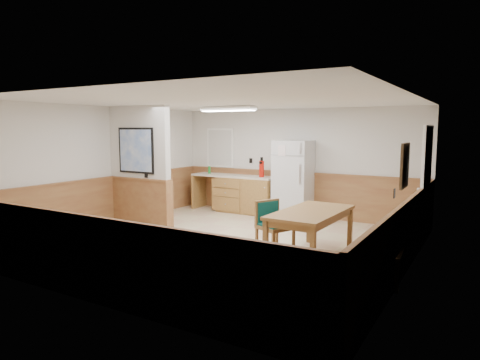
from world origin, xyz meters
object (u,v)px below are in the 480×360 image
Objects in this scene: dining_bench at (391,248)px; dining_chair at (272,222)px; refrigerator at (293,180)px; dining_table at (311,216)px; soap_bottle at (209,170)px; fire_extinguisher at (262,168)px.

dining_chair reaches higher than dining_bench.
refrigerator is 2.98m from dining_table.
dining_table reaches higher than dining_bench.
refrigerator is at bearing 129.96° from dining_bench.
refrigerator reaches higher than dining_bench.
dining_chair is (0.75, -2.60, -0.40)m from refrigerator.
refrigerator is 2.34m from soap_bottle.
refrigerator is 9.35× the size of soap_bottle.
dining_chair is 4.47× the size of soap_bottle.
fire_extinguisher is (-2.27, 2.62, 0.45)m from dining_table.
fire_extinguisher reaches higher than dining_table.
refrigerator is 3.78× the size of fire_extinguisher.
soap_bottle is (-5.04, 2.73, 0.65)m from dining_bench.
dining_bench is 4.51m from fire_extinguisher.
soap_bottle is (-2.34, 0.05, 0.11)m from refrigerator.
dining_bench is at bearing 22.04° from dining_chair.
dining_table is 9.26× the size of soap_bottle.
fire_extinguisher is at bearing 177.06° from refrigerator.
dining_table is 3.74× the size of fire_extinguisher.
dining_table is 1.30m from dining_bench.
dining_chair is at bearing -57.52° from fire_extinguisher.
dining_bench is (1.25, -0.09, -0.31)m from dining_table.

